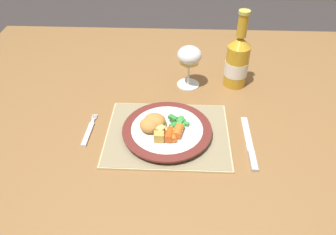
{
  "coord_description": "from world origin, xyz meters",
  "views": [
    {
      "loc": [
        0.02,
        -0.85,
        1.37
      ],
      "look_at": [
        -0.01,
        -0.13,
        0.78
      ],
      "focal_mm": 35.0,
      "sensor_mm": 36.0,
      "label": 1
    }
  ],
  "objects_px": {
    "dining_table": "(172,118)",
    "bottle": "(237,61)",
    "wine_glass": "(189,57)",
    "fork": "(89,132)",
    "table_knife": "(250,147)",
    "dinner_plate": "(167,131)"
  },
  "relations": [
    {
      "from": "dining_table",
      "to": "bottle",
      "type": "height_order",
      "value": "bottle"
    },
    {
      "from": "wine_glass",
      "to": "bottle",
      "type": "distance_m",
      "value": 0.16
    },
    {
      "from": "dining_table",
      "to": "bottle",
      "type": "bearing_deg",
      "value": 27.02
    },
    {
      "from": "fork",
      "to": "table_knife",
      "type": "xyz_separation_m",
      "value": [
        0.45,
        -0.04,
        0.0
      ]
    },
    {
      "from": "dinner_plate",
      "to": "wine_glass",
      "type": "height_order",
      "value": "wine_glass"
    },
    {
      "from": "dinner_plate",
      "to": "table_knife",
      "type": "relative_size",
      "value": 1.18
    },
    {
      "from": "fork",
      "to": "table_knife",
      "type": "bearing_deg",
      "value": -5.42
    },
    {
      "from": "dinner_plate",
      "to": "wine_glass",
      "type": "distance_m",
      "value": 0.28
    },
    {
      "from": "table_knife",
      "to": "bottle",
      "type": "xyz_separation_m",
      "value": [
        -0.01,
        0.31,
        0.09
      ]
    },
    {
      "from": "wine_glass",
      "to": "bottle",
      "type": "relative_size",
      "value": 0.56
    },
    {
      "from": "bottle",
      "to": "dinner_plate",
      "type": "bearing_deg",
      "value": -128.84
    },
    {
      "from": "dinner_plate",
      "to": "bottle",
      "type": "relative_size",
      "value": 0.97
    },
    {
      "from": "dinner_plate",
      "to": "fork",
      "type": "relative_size",
      "value": 1.84
    },
    {
      "from": "wine_glass",
      "to": "bottle",
      "type": "xyz_separation_m",
      "value": [
        0.16,
        0.01,
        -0.02
      ]
    },
    {
      "from": "fork",
      "to": "wine_glass",
      "type": "bearing_deg",
      "value": 41.82
    },
    {
      "from": "fork",
      "to": "wine_glass",
      "type": "height_order",
      "value": "wine_glass"
    },
    {
      "from": "wine_glass",
      "to": "dining_table",
      "type": "bearing_deg",
      "value": -119.52
    },
    {
      "from": "dining_table",
      "to": "table_knife",
      "type": "height_order",
      "value": "table_knife"
    },
    {
      "from": "dinner_plate",
      "to": "fork",
      "type": "bearing_deg",
      "value": 179.38
    },
    {
      "from": "dinner_plate",
      "to": "table_knife",
      "type": "xyz_separation_m",
      "value": [
        0.23,
        -0.04,
        -0.01
      ]
    },
    {
      "from": "fork",
      "to": "bottle",
      "type": "relative_size",
      "value": 0.53
    },
    {
      "from": "dining_table",
      "to": "bottle",
      "type": "xyz_separation_m",
      "value": [
        0.21,
        0.11,
        0.16
      ]
    }
  ]
}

